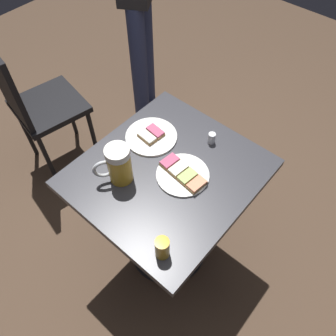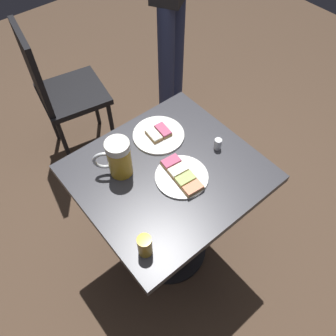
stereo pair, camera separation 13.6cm
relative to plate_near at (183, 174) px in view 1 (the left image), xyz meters
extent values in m
plane|color=#4C3828|center=(0.06, 0.02, -0.76)|extent=(6.00, 6.00, 0.00)
cylinder|color=black|center=(0.06, 0.02, -0.75)|extent=(0.44, 0.44, 0.01)
cylinder|color=black|center=(0.06, 0.02, -0.39)|extent=(0.09, 0.09, 0.72)
cube|color=#333338|center=(0.06, 0.02, -0.03)|extent=(0.67, 0.72, 0.04)
cylinder|color=white|center=(0.00, 0.00, -0.01)|extent=(0.21, 0.21, 0.01)
cube|color=#9E7547|center=(-0.08, 0.01, 0.01)|extent=(0.06, 0.08, 0.01)
cube|color=#EA8E66|center=(-0.08, 0.01, 0.02)|extent=(0.05, 0.08, 0.01)
cube|color=#9E7547|center=(-0.03, 0.00, 0.01)|extent=(0.06, 0.08, 0.01)
cube|color=#ADC66B|center=(-0.03, 0.00, 0.02)|extent=(0.05, 0.08, 0.01)
cube|color=#9E7547|center=(0.03, 0.00, 0.01)|extent=(0.06, 0.08, 0.01)
cube|color=white|center=(0.03, 0.00, 0.02)|extent=(0.05, 0.08, 0.01)
cube|color=#9E7547|center=(0.08, -0.01, 0.01)|extent=(0.06, 0.08, 0.01)
cube|color=#BC4C70|center=(0.08, -0.01, 0.02)|extent=(0.05, 0.08, 0.01)
cylinder|color=white|center=(0.24, -0.07, -0.01)|extent=(0.23, 0.23, 0.01)
cube|color=#9E7547|center=(0.23, -0.09, 0.01)|extent=(0.09, 0.05, 0.01)
cube|color=#BC4C70|center=(0.23, -0.09, 0.02)|extent=(0.08, 0.05, 0.01)
cube|color=#9E7547|center=(0.24, -0.05, 0.01)|extent=(0.09, 0.05, 0.01)
cube|color=white|center=(0.24, -0.05, 0.02)|extent=(0.08, 0.05, 0.01)
cylinder|color=gold|center=(0.18, 0.17, 0.06)|extent=(0.09, 0.09, 0.14)
cylinder|color=white|center=(0.18, 0.17, 0.15)|extent=(0.10, 0.10, 0.03)
torus|color=silver|center=(0.21, 0.22, 0.07)|extent=(0.06, 0.09, 0.09)
cylinder|color=gold|center=(-0.16, 0.30, 0.04)|extent=(0.05, 0.05, 0.09)
cylinder|color=silver|center=(0.02, -0.22, 0.02)|extent=(0.03, 0.03, 0.05)
cylinder|color=black|center=(0.86, -0.16, -0.53)|extent=(0.03, 0.03, 0.46)
cylinder|color=black|center=(1.17, -0.22, -0.53)|extent=(0.03, 0.03, 0.46)
cylinder|color=black|center=(0.92, 0.15, -0.53)|extent=(0.03, 0.03, 0.46)
cylinder|color=black|center=(1.23, 0.09, -0.53)|extent=(0.03, 0.03, 0.46)
cube|color=black|center=(1.04, -0.03, -0.29)|extent=(0.44, 0.44, 0.04)
cube|color=black|center=(1.08, 0.13, -0.04)|extent=(0.34, 0.09, 0.45)
cylinder|color=navy|center=(0.92, -0.67, -0.32)|extent=(0.11, 0.11, 0.87)
cylinder|color=navy|center=(1.03, -0.86, -0.32)|extent=(0.11, 0.11, 0.87)
camera|label=1|loc=(-0.48, 0.64, 1.10)|focal=36.19mm
camera|label=2|loc=(-0.57, 0.54, 1.10)|focal=36.19mm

